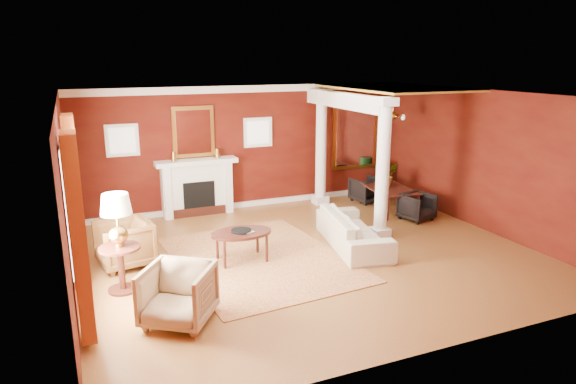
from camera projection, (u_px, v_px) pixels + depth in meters
name	position (u px, v px, depth m)	size (l,w,h in m)	color
ground	(310.00, 255.00, 9.47)	(8.00, 8.00, 0.00)	brown
room_shell	(311.00, 147.00, 8.96)	(8.04, 7.04, 2.92)	#54190B
fireplace	(197.00, 187.00, 11.77)	(1.85, 0.42, 1.29)	white
overmantel_mirror	(193.00, 132.00, 11.57)	(0.95, 0.07, 1.15)	gold
flank_window_left	(122.00, 140.00, 11.02)	(0.70, 0.07, 0.70)	white
flank_window_right	(258.00, 132.00, 12.19)	(0.70, 0.07, 0.70)	white
left_window	(76.00, 214.00, 7.10)	(0.21, 2.55, 2.60)	white
column_front	(383.00, 168.00, 10.01)	(0.36, 0.36, 2.80)	white
column_back	(321.00, 147.00, 12.42)	(0.36, 0.36, 2.80)	white
header_beam	(345.00, 100.00, 11.13)	(0.30, 3.20, 0.32)	white
amber_ceiling	(394.00, 88.00, 11.37)	(2.30, 3.40, 0.04)	gold
dining_mirror	(355.00, 136.00, 13.24)	(1.30, 0.07, 1.70)	gold
chandelier	(393.00, 116.00, 11.59)	(0.60, 0.62, 0.75)	#AB7F35
crown_trim	(247.00, 89.00, 11.83)	(8.00, 0.08, 0.16)	white
base_trim	(249.00, 204.00, 12.54)	(8.00, 0.08, 0.12)	white
rug	(260.00, 259.00, 9.26)	(2.81, 3.74, 0.01)	maroon
sofa	(354.00, 225.00, 9.79)	(2.22, 0.65, 0.87)	beige
armchair_leopard	(124.00, 241.00, 8.86)	(0.87, 0.81, 0.90)	black
armchair_stripe	(178.00, 292.00, 6.95)	(0.87, 0.82, 0.90)	tan
coffee_table	(241.00, 234.00, 9.06)	(1.10, 1.10, 0.55)	black
coffee_book	(243.00, 226.00, 8.95)	(0.17, 0.02, 0.24)	black
side_table	(118.00, 226.00, 7.74)	(0.63, 0.63, 1.57)	black
dining_table	(389.00, 192.00, 12.11)	(1.61, 0.57, 0.90)	black
dining_chair_near	(417.00, 205.00, 11.42)	(0.64, 0.60, 0.66)	black
dining_chair_far	(366.00, 188.00, 12.86)	(0.66, 0.62, 0.68)	black
green_urn	(382.00, 183.00, 13.37)	(0.38, 0.38, 0.90)	#123A17
potted_plant	(387.00, 164.00, 11.97)	(0.52, 0.58, 0.45)	#26591E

